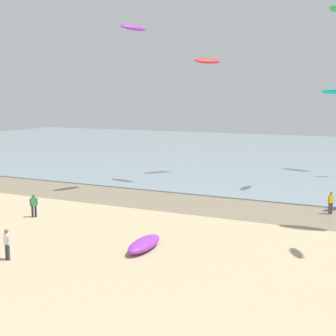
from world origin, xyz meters
TOP-DOWN VIEW (x-y plane):
  - wet_sand_strip at (0.00, 25.97)m, footprint 120.00×6.62m
  - sea at (0.00, 64.28)m, footprint 160.00×70.00m
  - person_nearest_camera at (5.73, 27.31)m, footprint 0.42×0.44m
  - person_left_flank at (-9.24, 9.71)m, footprint 0.53×0.34m
  - person_right_flank at (-13.99, 17.26)m, footprint 0.41×0.45m
  - grounded_kite at (-3.28, 14.27)m, footprint 1.23×3.33m
  - kite_aloft_3 at (4.47, 36.34)m, footprint 1.04×2.61m
  - kite_aloft_4 at (-11.97, 28.98)m, footprint 2.03×3.01m
  - kite_aloft_5 at (-9.02, 40.51)m, footprint 3.05×3.42m
  - kite_aloft_6 at (4.00, 48.59)m, footprint 3.74×2.32m

SIDE VIEW (x-z plane):
  - wet_sand_strip at x=0.00m, z-range 0.00..0.01m
  - sea at x=0.00m, z-range 0.00..0.10m
  - grounded_kite at x=-3.28m, z-range 0.00..0.66m
  - person_nearest_camera at x=5.73m, z-range 0.06..1.77m
  - person_left_flank at x=-9.24m, z-range 0.06..1.77m
  - person_right_flank at x=-13.99m, z-range 0.06..1.77m
  - kite_aloft_6 at x=4.00m, z-range 8.98..9.83m
  - kite_aloft_5 at x=-9.02m, z-range 12.30..13.21m
  - kite_aloft_4 at x=-11.97m, z-range 14.55..15.35m
  - kite_aloft_3 at x=4.47m, z-range 16.28..16.87m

